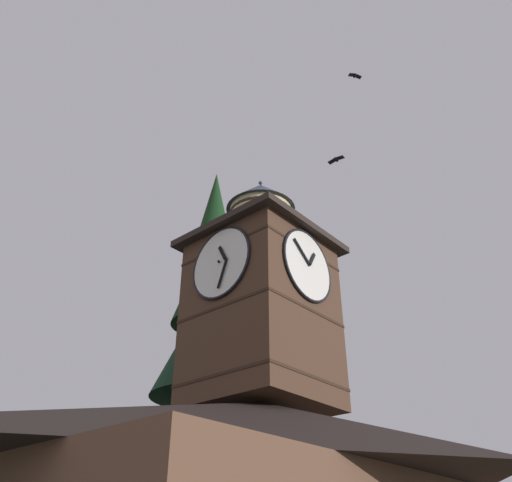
# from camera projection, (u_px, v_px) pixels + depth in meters

# --- Properties ---
(clock_tower) EXTENTS (4.83, 4.83, 9.26)m
(clock_tower) POSITION_uv_depth(u_px,v_px,m) (261.00, 301.00, 19.04)
(clock_tower) COLOR #4C3323
(clock_tower) RESTS_ON building_main
(pine_tree_behind) EXTENTS (7.11, 7.11, 19.25)m
(pine_tree_behind) POSITION_uv_depth(u_px,v_px,m) (206.00, 404.00, 21.53)
(pine_tree_behind) COLOR #473323
(pine_tree_behind) RESTS_ON ground_plane
(moon) EXTENTS (1.68, 1.68, 1.68)m
(moon) POSITION_uv_depth(u_px,v_px,m) (101.00, 419.00, 55.49)
(moon) COLOR silver
(flying_bird_high) EXTENTS (0.52, 0.40, 0.12)m
(flying_bird_high) POSITION_uv_depth(u_px,v_px,m) (355.00, 76.00, 20.57)
(flying_bird_high) COLOR black
(flying_bird_low) EXTENTS (0.30, 0.73, 0.16)m
(flying_bird_low) POSITION_uv_depth(u_px,v_px,m) (336.00, 160.00, 22.29)
(flying_bird_low) COLOR black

